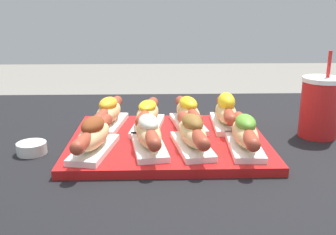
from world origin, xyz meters
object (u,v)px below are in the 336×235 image
hot_dog_4 (109,113)px  hot_dog_6 (188,113)px  serving_tray (168,141)px  drink_cup (320,108)px  hot_dog_3 (245,133)px  hot_dog_5 (148,115)px  hot_dog_1 (149,133)px  hot_dog_7 (226,112)px  sauce_bowl (32,147)px  hot_dog_2 (192,133)px  hot_dog_0 (93,136)px

hot_dog_4 → hot_dog_6: (0.19, -0.01, 0.00)m
serving_tray → drink_cup: (0.35, 0.05, 0.06)m
hot_dog_3 → hot_dog_5: 0.24m
hot_dog_1 → hot_dog_5: (-0.00, 0.14, -0.00)m
hot_dog_3 → hot_dog_7: (-0.01, 0.15, 0.00)m
sauce_bowl → hot_dog_2: bearing=-4.9°
hot_dog_0 → hot_dog_4: hot_dog_0 is taller
serving_tray → hot_dog_5: bearing=124.0°
hot_dog_0 → hot_dog_2: (0.20, 0.01, -0.00)m
hot_dog_5 → drink_cup: (0.40, -0.02, 0.02)m
hot_dog_2 → hot_dog_4: bearing=139.9°
hot_dog_2 → sauce_bowl: size_ratio=3.26×
hot_dog_1 → hot_dog_3: same height
serving_tray → hot_dog_0: (-0.15, -0.08, 0.04)m
hot_dog_2 → hot_dog_4: 0.24m
sauce_bowl → hot_dog_5: bearing=24.7°
hot_dog_2 → hot_dog_5: hot_dog_2 is taller
sauce_bowl → drink_cup: bearing=7.9°
sauce_bowl → hot_dog_6: bearing=19.8°
sauce_bowl → hot_dog_3: bearing=-4.3°
hot_dog_2 → hot_dog_5: (-0.09, 0.14, -0.00)m
hot_dog_1 → hot_dog_5: bearing=92.0°
hot_dog_5 → hot_dog_6: size_ratio=1.00×
hot_dog_1 → hot_dog_4: hot_dog_1 is taller
hot_dog_4 → hot_dog_7: 0.28m
drink_cup → hot_dog_6: bearing=173.8°
serving_tray → hot_dog_7: 0.17m
hot_dog_5 → sauce_bowl: 0.27m
hot_dog_6 → hot_dog_4: bearing=177.9°
hot_dog_7 → hot_dog_4: bearing=178.7°
hot_dog_5 → drink_cup: 0.40m
hot_dog_3 → drink_cup: (0.20, 0.12, 0.02)m
hot_dog_2 → hot_dog_4: size_ratio=1.00×
hot_dog_4 → drink_cup: 0.49m
hot_dog_7 → serving_tray: bearing=-150.4°
hot_dog_3 → hot_dog_5: size_ratio=1.01×
hot_dog_2 → hot_dog_6: bearing=88.8°
hot_dog_5 → hot_dog_7: hot_dog_7 is taller
hot_dog_7 → drink_cup: bearing=-8.9°
serving_tray → hot_dog_7: (0.14, 0.08, 0.04)m
serving_tray → hot_dog_3: bearing=-26.2°
hot_dog_4 → hot_dog_6: bearing=-2.1°
hot_dog_3 → drink_cup: bearing=31.1°
hot_dog_4 → drink_cup: bearing=-4.6°
hot_dog_2 → hot_dog_3: (0.11, -0.00, -0.00)m
hot_dog_5 → hot_dog_2: bearing=-56.3°
hot_dog_3 → hot_dog_5: (-0.20, 0.14, -0.00)m
hot_dog_3 → sauce_bowl: size_ratio=3.29×
hot_dog_2 → hot_dog_5: 0.17m
hot_dog_2 → sauce_bowl: 0.34m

